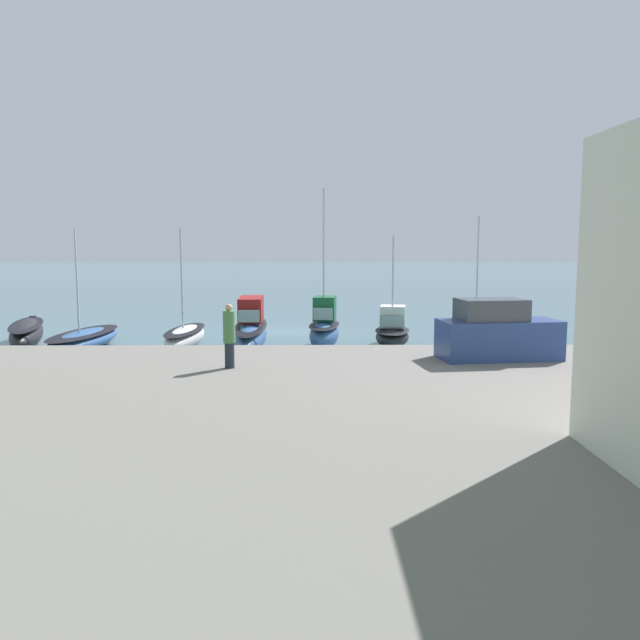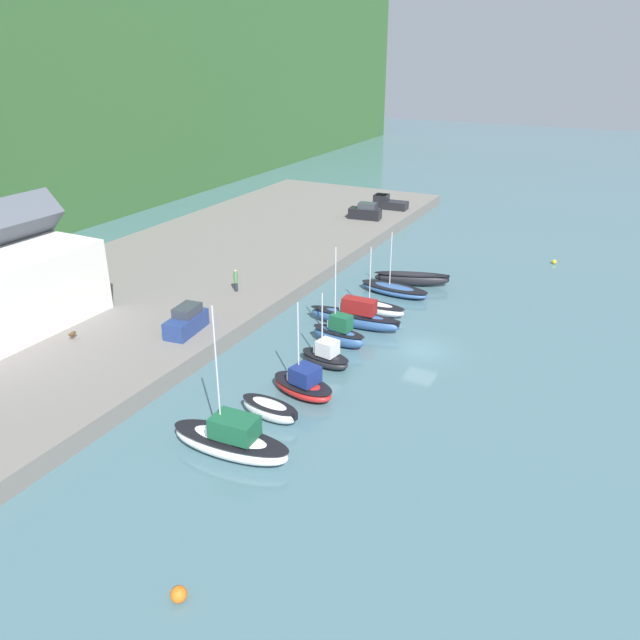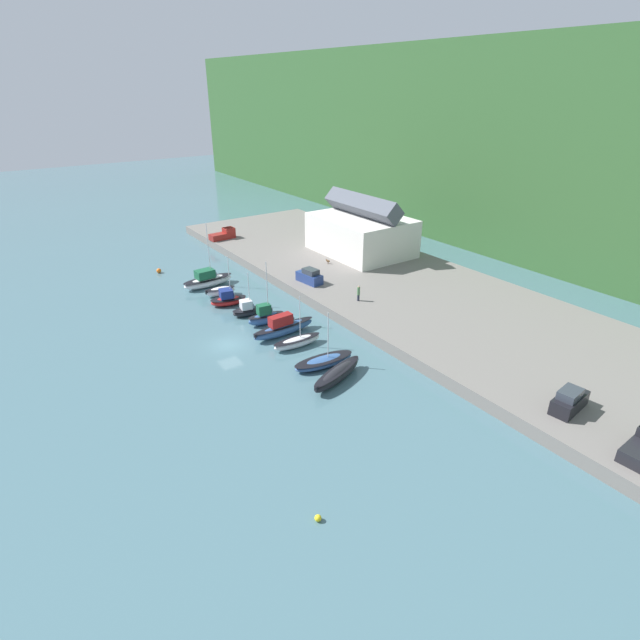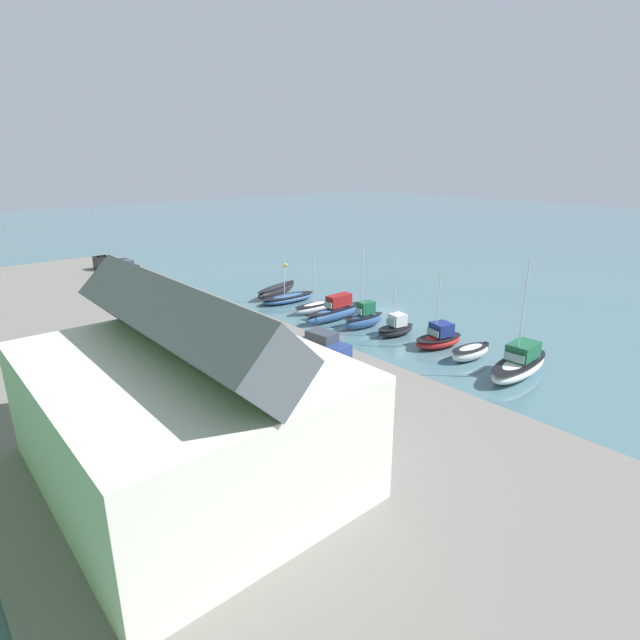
{
  "view_description": "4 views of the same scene",
  "coord_description": "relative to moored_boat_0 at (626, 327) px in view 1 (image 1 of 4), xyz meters",
  "views": [
    {
      "loc": [
        -1.8,
        39.07,
        5.47
      ],
      "look_at": [
        -2.1,
        9.19,
        1.85
      ],
      "focal_mm": 35.0,
      "sensor_mm": 36.0,
      "label": 1
    },
    {
      "loc": [
        -44.04,
        -13.49,
        22.73
      ],
      "look_at": [
        -1.86,
        8.35,
        1.65
      ],
      "focal_mm": 35.0,
      "sensor_mm": 36.0,
      "label": 2
    },
    {
      "loc": [
        48.59,
        -20.76,
        27.91
      ],
      "look_at": [
        4.22,
        10.18,
        2.1
      ],
      "focal_mm": 28.0,
      "sensor_mm": 36.0,
      "label": 3
    },
    {
      "loc": [
        -36.11,
        41.6,
        16.54
      ],
      "look_at": [
        -2.0,
        12.02,
        1.95
      ],
      "focal_mm": 28.0,
      "sensor_mm": 36.0,
      "label": 4
    }
  ],
  "objects": [
    {
      "name": "moored_boat_7",
      "position": [
        29.17,
        0.84,
        -0.47
      ],
      "size": [
        2.85,
        7.28,
        6.27
      ],
      "rotation": [
        0.0,
        0.0,
        -0.08
      ],
      "color": "#33568E",
      "rests_on": "ground_plane"
    },
    {
      "name": "parked_car_1",
      "position": [
        10.47,
        11.53,
        1.32
      ],
      "size": [
        4.39,
        2.31,
        2.16
      ],
      "rotation": [
        0.0,
        0.0,
        1.69
      ],
      "color": "navy",
      "rests_on": "quay_promenade"
    },
    {
      "name": "quay_promenade",
      "position": [
        18.83,
        21.99,
        -0.3
      ],
      "size": [
        98.38,
        27.16,
        1.4
      ],
      "color": "slate",
      "rests_on": "ground_plane"
    },
    {
      "name": "moored_boat_4",
      "position": [
        16.46,
        0.77,
        0.03
      ],
      "size": [
        2.08,
        4.96,
        8.33
      ],
      "rotation": [
        0.0,
        0.0,
        -0.11
      ],
      "color": "#33568E",
      "rests_on": "ground_plane"
    },
    {
      "name": "moored_boat_2",
      "position": [
        8.1,
        -0.48,
        -0.17
      ],
      "size": [
        3.35,
        5.36,
        6.98
      ],
      "rotation": [
        0.0,
        0.0,
        -0.22
      ],
      "color": "red",
      "rests_on": "ground_plane"
    },
    {
      "name": "moored_boat_6",
      "position": [
        23.84,
        0.8,
        -0.37
      ],
      "size": [
        1.86,
        6.18,
        6.3
      ],
      "rotation": [
        0.0,
        0.0,
        -0.04
      ],
      "color": "silver",
      "rests_on": "ground_plane"
    },
    {
      "name": "person_on_quay",
      "position": [
        19.82,
        13.14,
        1.5
      ],
      "size": [
        0.4,
        0.4,
        2.14
      ],
      "color": "#232838",
      "rests_on": "quay_promenade"
    },
    {
      "name": "moored_boat_8",
      "position": [
        32.47,
        0.19,
        -0.25
      ],
      "size": [
        4.04,
        7.84,
        1.42
      ],
      "rotation": [
        0.0,
        0.0,
        0.33
      ],
      "color": "black",
      "rests_on": "ground_plane"
    },
    {
      "name": "moored_boat_3",
      "position": [
        12.76,
        0.12,
        -0.21
      ],
      "size": [
        2.48,
        4.4,
        5.9
      ],
      "rotation": [
        0.0,
        0.0,
        -0.16
      ],
      "color": "black",
      "rests_on": "ground_plane"
    },
    {
      "name": "moored_boat_5",
      "position": [
        20.33,
        1.05,
        -0.0
      ],
      "size": [
        1.91,
        8.54,
        2.71
      ],
      "rotation": [
        0.0,
        0.0,
        0.03
      ],
      "color": "#33568E",
      "rests_on": "ground_plane"
    },
    {
      "name": "moored_boat_0",
      "position": [
        0.0,
        0.0,
        0.0
      ],
      "size": [
        2.93,
        7.99,
        9.65
      ],
      "rotation": [
        0.0,
        0.0,
        0.06
      ],
      "color": "white",
      "rests_on": "ground_plane"
    },
    {
      "name": "ground_plane",
      "position": [
        18.83,
        -5.57,
        -1.0
      ],
      "size": [
        320.0,
        320.0,
        0.0
      ],
      "primitive_type": "plane",
      "color": "#476B75"
    },
    {
      "name": "moored_boat_1",
      "position": [
        4.44,
        0.02,
        -0.31
      ],
      "size": [
        2.14,
        4.54,
        1.3
      ],
      "rotation": [
        0.0,
        0.0,
        -0.12
      ],
      "color": "white",
      "rests_on": "ground_plane"
    }
  ]
}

